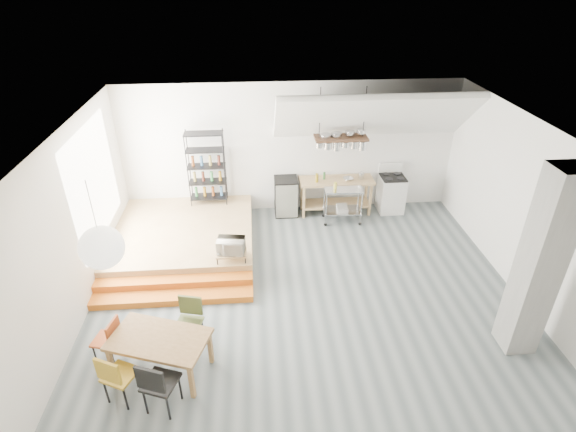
{
  "coord_description": "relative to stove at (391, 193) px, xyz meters",
  "views": [
    {
      "loc": [
        -0.88,
        -6.61,
        5.57
      ],
      "look_at": [
        -0.28,
        0.8,
        1.3
      ],
      "focal_mm": 28.0,
      "sensor_mm": 36.0,
      "label": 1
    }
  ],
  "objects": [
    {
      "name": "floor",
      "position": [
        -2.5,
        -3.16,
        -0.48
      ],
      "size": [
        8.0,
        8.0,
        0.0
      ],
      "primitive_type": "plane",
      "color": "#515B5E",
      "rests_on": "ground"
    },
    {
      "name": "wall_back",
      "position": [
        -2.5,
        0.34,
        1.12
      ],
      "size": [
        8.0,
        0.04,
        3.2
      ],
      "primitive_type": "cube",
      "color": "silver",
      "rests_on": "ground"
    },
    {
      "name": "wall_left",
      "position": [
        -6.5,
        -3.16,
        1.12
      ],
      "size": [
        0.04,
        7.0,
        3.2
      ],
      "primitive_type": "cube",
      "color": "silver",
      "rests_on": "ground"
    },
    {
      "name": "wall_right",
      "position": [
        1.5,
        -3.16,
        1.12
      ],
      "size": [
        0.04,
        7.0,
        3.2
      ],
      "primitive_type": "cube",
      "color": "silver",
      "rests_on": "ground"
    },
    {
      "name": "ceiling",
      "position": [
        -2.5,
        -3.16,
        2.72
      ],
      "size": [
        8.0,
        7.0,
        0.02
      ],
      "primitive_type": "cube",
      "color": "white",
      "rests_on": "wall_back"
    },
    {
      "name": "slope_ceiling",
      "position": [
        -0.7,
        -0.26,
        2.07
      ],
      "size": [
        4.4,
        1.44,
        1.32
      ],
      "primitive_type": "cube",
      "rotation": [
        -0.73,
        0.0,
        0.0
      ],
      "color": "white",
      "rests_on": "wall_back"
    },
    {
      "name": "window_pane",
      "position": [
        -6.48,
        -1.66,
        1.32
      ],
      "size": [
        0.02,
        2.5,
        2.2
      ],
      "primitive_type": "cube",
      "color": "white",
      "rests_on": "wall_left"
    },
    {
      "name": "platform",
      "position": [
        -5.0,
        -1.16,
        -0.28
      ],
      "size": [
        3.0,
        3.0,
        0.4
      ],
      "primitive_type": "cube",
      "color": "#A48252",
      "rests_on": "ground"
    },
    {
      "name": "step_lower",
      "position": [
        -5.0,
        -3.11,
        -0.41
      ],
      "size": [
        3.0,
        0.35,
        0.13
      ],
      "primitive_type": "cube",
      "color": "#C86117",
      "rests_on": "ground"
    },
    {
      "name": "step_upper",
      "position": [
        -5.0,
        -2.76,
        -0.35
      ],
      "size": [
        3.0,
        0.35,
        0.27
      ],
      "primitive_type": "cube",
      "color": "#C86117",
      "rests_on": "ground"
    },
    {
      "name": "concrete_column",
      "position": [
        0.8,
        -4.66,
        1.12
      ],
      "size": [
        0.5,
        0.5,
        3.2
      ],
      "primitive_type": "cube",
      "color": "slate",
      "rests_on": "ground"
    },
    {
      "name": "kitchen_counter",
      "position": [
        -1.4,
        -0.01,
        0.15
      ],
      "size": [
        1.8,
        0.6,
        0.91
      ],
      "color": "#A48252",
      "rests_on": "ground"
    },
    {
      "name": "stove",
      "position": [
        0.0,
        0.0,
        0.0
      ],
      "size": [
        0.6,
        0.6,
        1.18
      ],
      "color": "white",
      "rests_on": "ground"
    },
    {
      "name": "pot_rack",
      "position": [
        -1.37,
        -0.23,
        1.5
      ],
      "size": [
        1.2,
        0.5,
        1.43
      ],
      "color": "#3C2518",
      "rests_on": "ceiling"
    },
    {
      "name": "wire_shelving",
      "position": [
        -4.5,
        0.04,
        0.85
      ],
      "size": [
        0.88,
        0.38,
        1.8
      ],
      "color": "black",
      "rests_on": "platform"
    },
    {
      "name": "microwave_shelf",
      "position": [
        -3.9,
        -2.41,
        0.07
      ],
      "size": [
        0.6,
        0.4,
        0.16
      ],
      "color": "#A48252",
      "rests_on": "platform"
    },
    {
      "name": "paper_lantern",
      "position": [
        -5.47,
        -4.56,
        1.72
      ],
      "size": [
        0.6,
        0.6,
        0.6
      ],
      "primitive_type": "sphere",
      "color": "white",
      "rests_on": "ceiling"
    },
    {
      "name": "dining_table",
      "position": [
        -4.9,
        -4.76,
        0.13
      ],
      "size": [
        1.62,
        1.23,
        0.68
      ],
      "rotation": [
        0.0,
        0.0,
        -0.33
      ],
      "color": "brown",
      "rests_on": "ground"
    },
    {
      "name": "chair_mustard",
      "position": [
        -5.42,
        -5.28,
        0.06
      ],
      "size": [
        0.55,
        0.55,
        0.91
      ],
      "rotation": [
        0.0,
        0.0,
        2.7
      ],
      "color": "#AF851E",
      "rests_on": "ground"
    },
    {
      "name": "chair_black",
      "position": [
        -4.82,
        -5.49,
        0.09
      ],
      "size": [
        0.56,
        0.56,
        0.96
      ],
      "rotation": [
        0.0,
        0.0,
        2.78
      ],
      "color": "black",
      "rests_on": "ground"
    },
    {
      "name": "chair_olive",
      "position": [
        -4.53,
        -4.19,
        0.05
      ],
      "size": [
        0.49,
        0.49,
        0.88
      ],
      "rotation": [
        0.0,
        0.0,
        -0.24
      ],
      "color": "#4D582A",
      "rests_on": "ground"
    },
    {
      "name": "chair_red",
      "position": [
        -5.73,
        -4.47,
        0.0
      ],
      "size": [
        0.45,
        0.45,
        0.81
      ],
      "rotation": [
        0.0,
        0.0,
        -1.82
      ],
      "color": "#AC4418",
      "rests_on": "ground"
    },
    {
      "name": "rolling_cart",
      "position": [
        -1.31,
        -0.46,
        0.1
      ],
      "size": [
        0.93,
        0.55,
        0.89
      ],
      "rotation": [
        0.0,
        0.0,
        -0.04
      ],
      "color": "silver",
      "rests_on": "ground"
    },
    {
      "name": "mini_fridge",
      "position": [
        -2.63,
        0.04,
        -0.01
      ],
      "size": [
        0.56,
        0.56,
        0.95
      ],
      "primitive_type": "cube",
      "color": "black",
      "rests_on": "ground"
    },
    {
      "name": "microwave",
      "position": [
        -3.9,
        -2.41,
        0.23
      ],
      "size": [
        0.57,
        0.43,
        0.29
      ],
      "primitive_type": "imported",
      "rotation": [
        0.0,
        0.0,
        -0.13
      ],
      "color": "beige",
      "rests_on": "microwave_shelf"
    },
    {
      "name": "bowl",
      "position": [
        -1.13,
        -0.06,
        0.46
      ],
      "size": [
        0.31,
        0.31,
        0.06
      ],
      "primitive_type": "imported",
      "rotation": [
        0.0,
        0.0,
        0.38
      ],
      "color": "silver",
      "rests_on": "kitchen_counter"
    }
  ]
}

